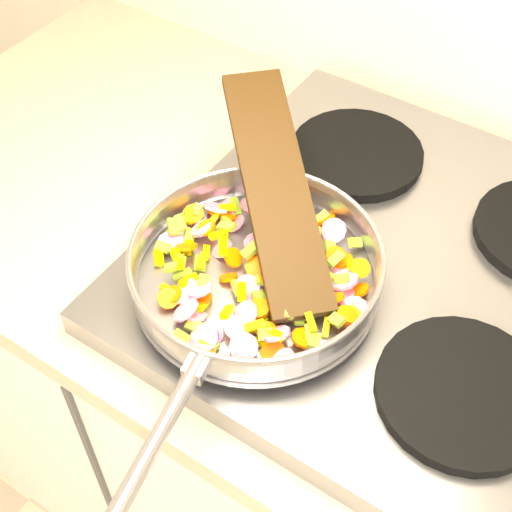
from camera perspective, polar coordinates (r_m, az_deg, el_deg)
The scene contains 7 objects.
cooktop at distance 0.93m, azimuth 11.34°, elevation -1.11°, with size 0.60×0.60×0.04m, color #939399.
grate_fl at distance 0.87m, azimuth -0.73°, elevation -1.92°, with size 0.19×0.19×0.02m, color black.
grate_fr at distance 0.81m, azimuth 16.22°, elevation -10.38°, with size 0.19×0.19×0.02m, color black.
grate_bl at distance 1.04m, azimuth 8.04°, elevation 8.10°, with size 0.19×0.19×0.02m, color black.
saute_pan at distance 0.83m, azimuth -0.07°, elevation -0.91°, with size 0.33×0.50×0.05m.
vegetable_heap at distance 0.84m, azimuth 0.01°, elevation -1.29°, with size 0.28×0.28×0.05m.
wooden_spatula at distance 0.86m, azimuth 1.60°, elevation 5.50°, with size 0.33×0.07×0.02m, color black.
Camera 1 is at (-0.53, 1.07, 1.62)m, focal length 50.00 mm.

